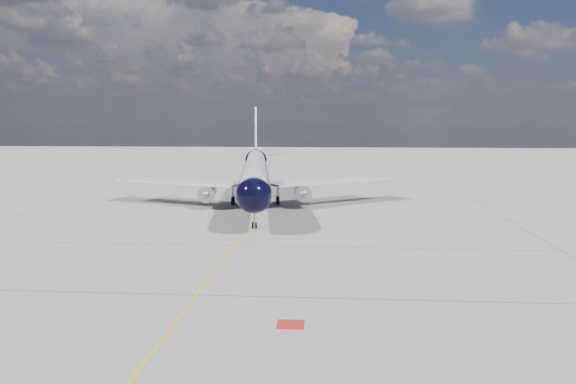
# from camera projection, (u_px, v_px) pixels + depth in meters

# --- Properties ---
(ground) EXTENTS (320.00, 320.00, 0.00)m
(ground) POSITION_uv_depth(u_px,v_px,m) (260.00, 211.00, 72.73)
(ground) COLOR gray
(ground) RESTS_ON ground
(taxiway_centerline) EXTENTS (0.16, 160.00, 0.01)m
(taxiway_centerline) POSITION_uv_depth(u_px,v_px,m) (255.00, 218.00, 67.79)
(taxiway_centerline) COLOR yellow
(taxiway_centerline) RESTS_ON ground
(red_marking) EXTENTS (1.60, 1.60, 0.01)m
(red_marking) POSITION_uv_depth(u_px,v_px,m) (291.00, 324.00, 32.68)
(red_marking) COLOR maroon
(red_marking) RESTS_ON ground
(main_airliner) EXTENTS (39.21, 48.04, 13.89)m
(main_airliner) POSITION_uv_depth(u_px,v_px,m) (255.00, 173.00, 77.97)
(main_airliner) COLOR black
(main_airliner) RESTS_ON ground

